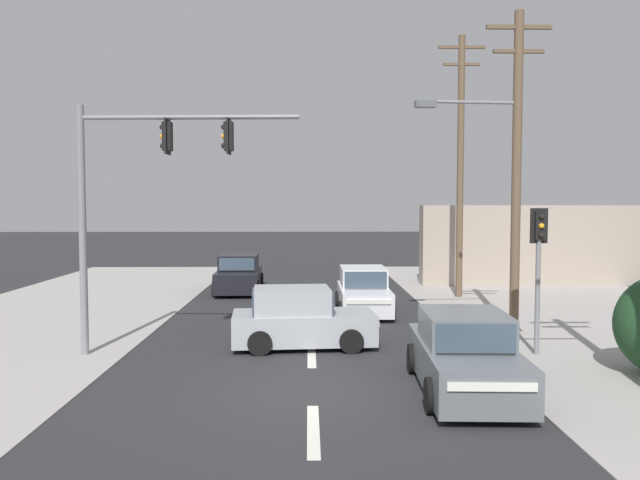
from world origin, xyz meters
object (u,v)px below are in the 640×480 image
(sedan_oncoming_mid, at_px, (465,356))
(utility_pole_background_right, at_px, (460,162))
(hatchback_crossing_left, at_px, (364,292))
(utility_pole_midground_right, at_px, (512,162))
(hatchback_receding_far, at_px, (300,320))
(sedan_kerbside_parked, at_px, (239,275))
(traffic_signal_mast, at_px, (135,183))
(pedestal_signal_right_kerb, at_px, (539,256))

(sedan_oncoming_mid, bearing_deg, utility_pole_background_right, 76.88)
(utility_pole_background_right, xyz_separation_m, hatchback_crossing_left, (-4.05, -3.51, -4.60))
(utility_pole_midground_right, relative_size, hatchback_receding_far, 2.39)
(utility_pole_midground_right, relative_size, sedan_kerbside_parked, 2.08)
(traffic_signal_mast, relative_size, sedan_kerbside_parked, 1.40)
(pedestal_signal_right_kerb, xyz_separation_m, sedan_kerbside_parked, (-8.40, 11.09, -1.71))
(utility_pole_midground_right, bearing_deg, pedestal_signal_right_kerb, -92.36)
(hatchback_crossing_left, bearing_deg, traffic_signal_mast, -136.13)
(traffic_signal_mast, distance_m, sedan_oncoming_mid, 8.49)
(utility_pole_midground_right, height_order, traffic_signal_mast, utility_pole_midground_right)
(traffic_signal_mast, bearing_deg, sedan_kerbside_parked, 83.61)
(traffic_signal_mast, relative_size, pedestal_signal_right_kerb, 1.69)
(hatchback_receding_far, xyz_separation_m, sedan_kerbside_parked, (-2.68, 10.09, 0.00))
(pedestal_signal_right_kerb, bearing_deg, utility_pole_background_right, 87.64)
(sedan_oncoming_mid, bearing_deg, hatchback_receding_far, 130.31)
(traffic_signal_mast, relative_size, hatchback_crossing_left, 1.65)
(utility_pole_midground_right, bearing_deg, hatchback_receding_far, -166.38)
(sedan_kerbside_parked, bearing_deg, hatchback_receding_far, -75.10)
(utility_pole_midground_right, bearing_deg, traffic_signal_mast, -167.04)
(utility_pole_midground_right, distance_m, utility_pole_background_right, 7.02)
(hatchback_receding_far, bearing_deg, hatchback_crossing_left, 67.28)
(pedestal_signal_right_kerb, distance_m, sedan_oncoming_mid, 4.13)
(pedestal_signal_right_kerb, relative_size, hatchback_crossing_left, 0.98)
(utility_pole_midground_right, distance_m, sedan_kerbside_parked, 12.83)
(utility_pole_background_right, xyz_separation_m, sedan_oncoming_mid, (-2.85, -12.24, -4.60))
(hatchback_receding_far, bearing_deg, traffic_signal_mast, -168.02)
(traffic_signal_mast, height_order, sedan_oncoming_mid, traffic_signal_mast)
(traffic_signal_mast, height_order, pedestal_signal_right_kerb, traffic_signal_mast)
(utility_pole_background_right, bearing_deg, traffic_signal_mast, -137.31)
(hatchback_crossing_left, relative_size, sedan_kerbside_parked, 0.85)
(hatchback_receding_far, relative_size, sedan_kerbside_parked, 0.87)
(pedestal_signal_right_kerb, bearing_deg, sedan_oncoming_mid, -131.05)
(sedan_kerbside_parked, distance_m, sedan_oncoming_mid, 15.14)
(utility_pole_background_right, height_order, sedan_kerbside_parked, utility_pole_background_right)
(pedestal_signal_right_kerb, bearing_deg, sedan_kerbside_parked, 127.15)
(traffic_signal_mast, relative_size, hatchback_receding_far, 1.60)
(pedestal_signal_right_kerb, distance_m, sedan_kerbside_parked, 14.02)
(utility_pole_background_right, bearing_deg, pedestal_signal_right_kerb, -92.36)
(utility_pole_midground_right, relative_size, traffic_signal_mast, 1.49)
(pedestal_signal_right_kerb, relative_size, sedan_oncoming_mid, 0.83)
(traffic_signal_mast, xyz_separation_m, hatchback_receding_far, (3.91, 0.83, -3.44))
(utility_pole_background_right, bearing_deg, utility_pole_midground_right, -92.36)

